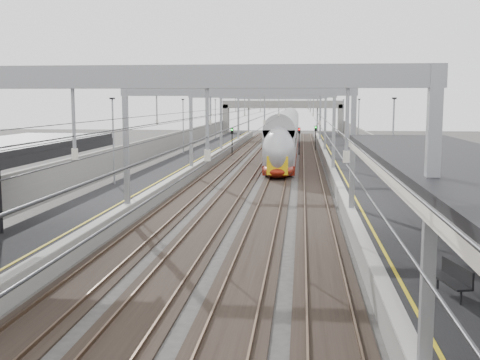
% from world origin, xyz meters
% --- Properties ---
extents(platform_left, '(4.00, 120.00, 1.00)m').
position_xyz_m(platform_left, '(-8.00, 45.00, 0.50)').
color(platform_left, black).
rests_on(platform_left, ground).
extents(platform_right, '(4.00, 120.00, 1.00)m').
position_xyz_m(platform_right, '(8.00, 45.00, 0.50)').
color(platform_right, black).
rests_on(platform_right, ground).
extents(tracks, '(11.40, 140.00, 0.20)m').
position_xyz_m(tracks, '(0.00, 45.00, 0.05)').
color(tracks, black).
rests_on(tracks, ground).
extents(overhead_line, '(13.00, 140.00, 6.60)m').
position_xyz_m(overhead_line, '(0.00, 51.62, 6.14)').
color(overhead_line, gray).
rests_on(overhead_line, platform_left).
extents(overbridge, '(22.00, 2.20, 6.90)m').
position_xyz_m(overbridge, '(0.00, 100.00, 5.31)').
color(overbridge, gray).
rests_on(overbridge, ground).
extents(wall_left, '(0.30, 120.00, 3.20)m').
position_xyz_m(wall_left, '(-11.20, 45.00, 1.60)').
color(wall_left, gray).
rests_on(wall_left, ground).
extents(wall_right, '(0.30, 120.00, 3.20)m').
position_xyz_m(wall_right, '(11.20, 45.00, 1.60)').
color(wall_right, gray).
rests_on(wall_right, ground).
extents(train, '(2.88, 52.48, 4.55)m').
position_xyz_m(train, '(1.50, 64.25, 2.22)').
color(train, maroon).
rests_on(train, ground).
extents(bench, '(0.92, 1.99, 0.99)m').
position_xyz_m(bench, '(8.13, 7.09, 1.60)').
color(bench, black).
rests_on(bench, platform_right).
extents(signal_green, '(0.32, 0.32, 3.48)m').
position_xyz_m(signal_green, '(-5.20, 64.13, 2.42)').
color(signal_green, black).
rests_on(signal_green, ground).
extents(signal_red_near, '(0.32, 0.32, 3.48)m').
position_xyz_m(signal_red_near, '(3.20, 65.95, 2.42)').
color(signal_red_near, black).
rests_on(signal_red_near, ground).
extents(signal_red_far, '(0.32, 0.32, 3.48)m').
position_xyz_m(signal_red_far, '(5.40, 72.21, 2.42)').
color(signal_red_far, black).
rests_on(signal_red_far, ground).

